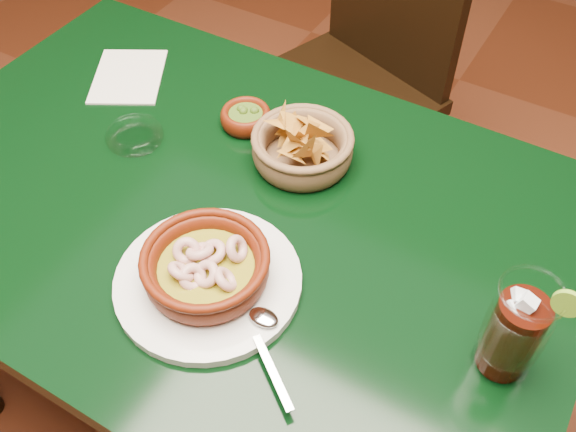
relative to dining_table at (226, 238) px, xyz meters
The scene contains 9 objects.
ground 0.65m from the dining_table, ahead, with size 7.00×7.00×0.00m, color #471C0C.
dining_table is the anchor object (origin of this frame).
dining_chair 0.72m from the dining_table, 97.31° to the left, with size 0.57×0.57×0.96m.
shrimp_plate 0.22m from the dining_table, 62.19° to the right, with size 0.35×0.28×0.08m.
chip_basket 0.21m from the dining_table, 65.50° to the left, with size 0.21×0.21×0.12m.
guacamole_ramekin 0.23m from the dining_table, 110.76° to the left, with size 0.11×0.11×0.04m.
cola_drink 0.53m from the dining_table, ahead, with size 0.17×0.17×0.19m.
glass_ashtray 0.25m from the dining_table, 168.93° to the left, with size 0.11×0.11×0.03m.
paper_menu 0.41m from the dining_table, 152.27° to the left, with size 0.20×0.22×0.00m.
Camera 1 is at (0.46, -0.57, 1.54)m, focal length 40.00 mm.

